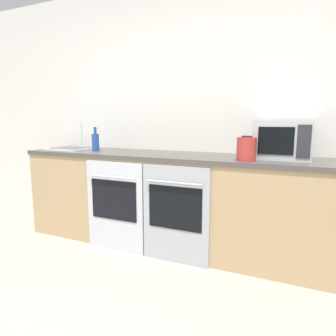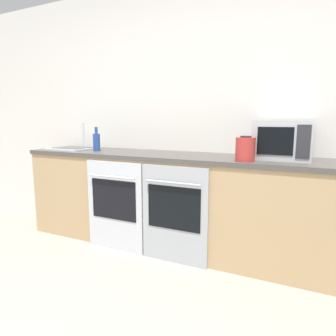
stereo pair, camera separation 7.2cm
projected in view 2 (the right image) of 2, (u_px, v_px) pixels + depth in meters
wall_back at (191, 112)px, 3.03m from camera, size 10.00×0.06×2.60m
counter_back at (177, 201)px, 2.87m from camera, size 3.17×0.63×0.91m
oven_left at (115, 206)px, 2.80m from camera, size 0.60×0.06×0.85m
oven_right at (174, 214)px, 2.54m from camera, size 0.60×0.06×0.85m
microwave at (283, 140)px, 2.45m from camera, size 0.44×0.38×0.32m
bottle_blue at (97, 142)px, 3.08m from camera, size 0.07×0.07×0.25m
kettle at (245, 149)px, 2.32m from camera, size 0.15×0.15×0.20m
sink at (74, 148)px, 3.31m from camera, size 0.44×0.42×0.28m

